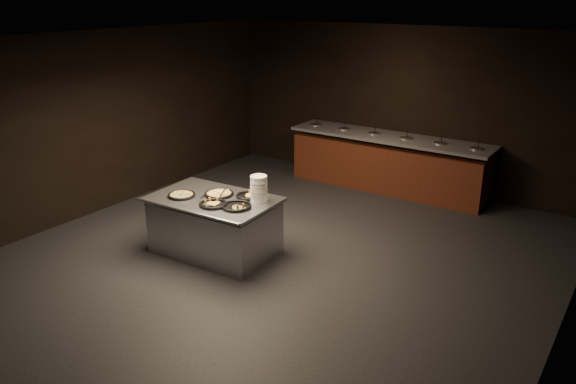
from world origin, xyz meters
name	(u,v)px	position (x,y,z in m)	size (l,w,h in m)	color
room	(273,159)	(0.00, 0.00, 1.45)	(7.02, 8.02, 2.92)	black
salad_bar	(387,166)	(0.00, 3.56, 0.44)	(3.70, 0.83, 1.18)	#5A2515
serving_counter	(215,226)	(-0.85, -0.22, 0.39)	(1.75, 1.17, 0.81)	silver
plate_stack	(259,189)	(-0.27, 0.04, 0.98)	(0.23, 0.23, 0.35)	white
pan_veggie_whole	(181,195)	(-1.25, -0.42, 0.83)	(0.38, 0.38, 0.04)	black
pan_cheese_whole	(219,194)	(-0.86, -0.10, 0.83)	(0.40, 0.40, 0.04)	black
pan_cheese_slices_a	(249,196)	(-0.47, 0.08, 0.83)	(0.35, 0.35, 0.04)	black
pan_cheese_slices_b	(213,204)	(-0.66, -0.44, 0.83)	(0.37, 0.37, 0.04)	black
pan_veggie_slices	(236,206)	(-0.36, -0.32, 0.83)	(0.40, 0.40, 0.04)	black
server_left	(226,191)	(-0.75, -0.07, 0.88)	(0.09, 0.29, 0.14)	silver
server_right	(204,199)	(-0.79, -0.46, 0.88)	(0.28, 0.16, 0.14)	silver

